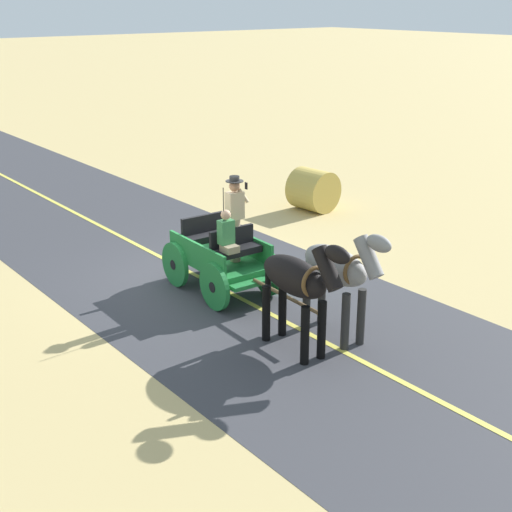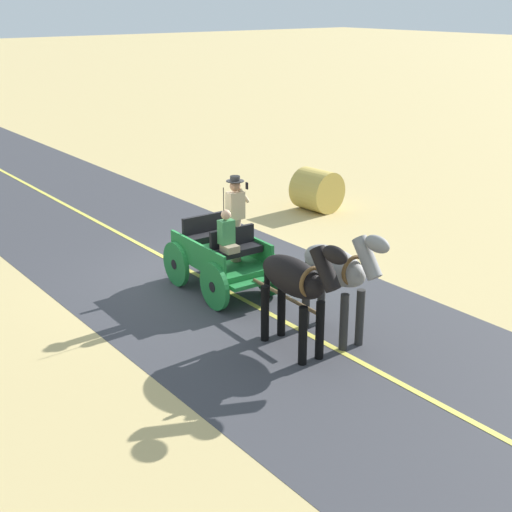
% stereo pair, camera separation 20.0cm
% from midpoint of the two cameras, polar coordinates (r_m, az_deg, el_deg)
% --- Properties ---
extents(ground_plane, '(200.00, 200.00, 0.00)m').
position_cam_midpoint_polar(ground_plane, '(15.81, -3.84, -1.80)').
color(ground_plane, tan).
extents(road_surface, '(6.13, 160.00, 0.01)m').
position_cam_midpoint_polar(road_surface, '(15.81, -3.84, -1.78)').
color(road_surface, '#38383D').
rests_on(road_surface, ground).
extents(road_centre_stripe, '(0.12, 160.00, 0.00)m').
position_cam_midpoint_polar(road_centre_stripe, '(15.81, -3.84, -1.77)').
color(road_centre_stripe, '#DBCC4C').
rests_on(road_centre_stripe, road_surface).
extents(horse_drawn_carriage, '(1.49, 4.51, 2.50)m').
position_cam_midpoint_polar(horse_drawn_carriage, '(14.85, -2.22, 0.13)').
color(horse_drawn_carriage, '#1E7233').
rests_on(horse_drawn_carriage, ground).
extents(horse_near_side, '(0.67, 2.14, 2.21)m').
position_cam_midpoint_polar(horse_near_side, '(12.67, 6.96, -1.09)').
color(horse_near_side, gray).
rests_on(horse_near_side, ground).
extents(horse_off_side, '(0.63, 2.13, 2.21)m').
position_cam_midpoint_polar(horse_off_side, '(12.11, 3.71, -1.99)').
color(horse_off_side, black).
rests_on(horse_off_side, ground).
extents(hay_bale, '(1.28, 1.19, 1.20)m').
position_cam_midpoint_polar(hay_bale, '(20.79, 5.14, 5.22)').
color(hay_bale, gold).
rests_on(hay_bale, ground).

